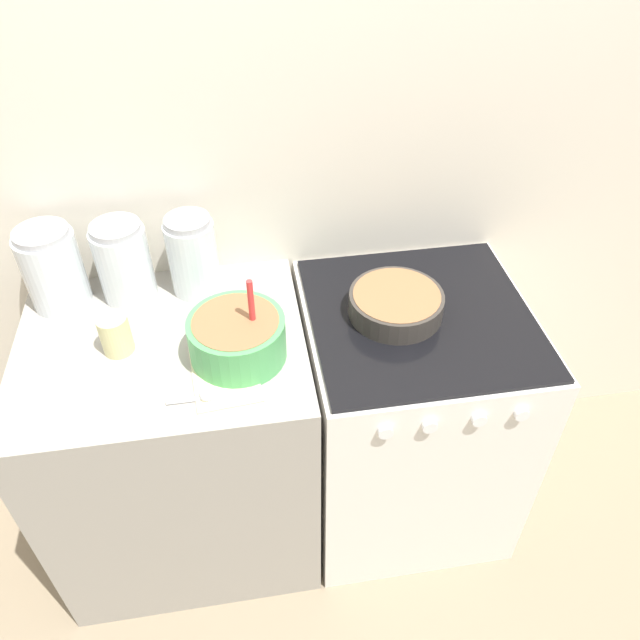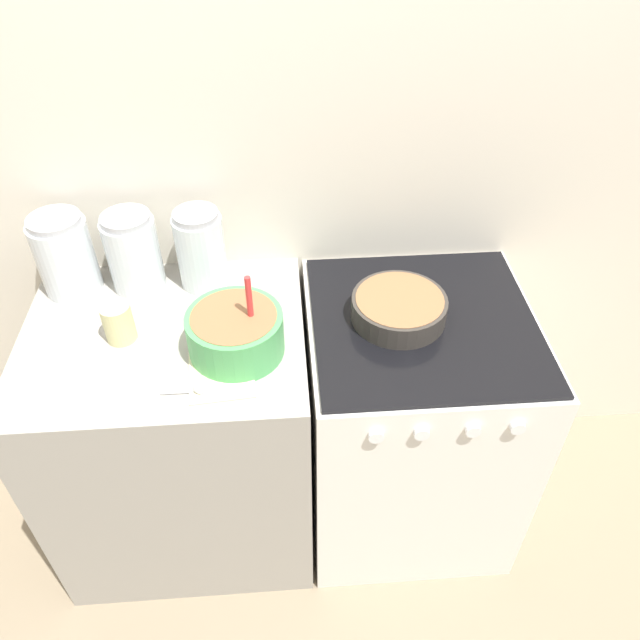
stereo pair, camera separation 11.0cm
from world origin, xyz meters
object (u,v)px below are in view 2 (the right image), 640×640
mixing_bowl (235,331)px  baking_pan (399,308)px  stove (409,421)px  storage_jar_middle (134,257)px  tin_can (118,322)px  storage_jar_right (201,254)px  storage_jar_left (66,259)px

mixing_bowl → baking_pan: (0.46, 0.10, -0.03)m
stove → baking_pan: size_ratio=3.33×
storage_jar_middle → tin_can: (-0.02, -0.24, -0.05)m
baking_pan → stove: bearing=-12.7°
stove → storage_jar_right: storage_jar_right is taller
baking_pan → storage_jar_right: (-0.56, 0.21, 0.07)m
mixing_bowl → storage_jar_right: 0.33m
stove → mixing_bowl: mixing_bowl is taller
mixing_bowl → tin_can: size_ratio=2.27×
tin_can → storage_jar_left: bearing=127.0°
mixing_bowl → baking_pan: 0.47m
storage_jar_left → storage_jar_middle: storage_jar_left is taller
baking_pan → storage_jar_right: bearing=159.4°
tin_can → storage_jar_middle: bearing=85.7°
storage_jar_middle → storage_jar_right: bearing=0.0°
stove → baking_pan: (-0.07, 0.02, 0.49)m
storage_jar_right → tin_can: (-0.21, -0.24, -0.05)m
storage_jar_middle → tin_can: size_ratio=2.17×
baking_pan → storage_jar_middle: bearing=164.5°
storage_jar_middle → baking_pan: bearing=-15.5°
stove → storage_jar_right: 0.87m
mixing_bowl → tin_can: (-0.32, 0.07, -0.01)m
mixing_bowl → storage_jar_right: size_ratio=1.04×
storage_jar_middle → stove: bearing=-15.3°
mixing_bowl → baking_pan: bearing=12.3°
stove → tin_can: (-0.85, -0.01, 0.51)m
storage_jar_left → tin_can: 0.30m
storage_jar_left → storage_jar_right: (0.39, 0.00, -0.00)m
storage_jar_left → stove: bearing=-12.5°
storage_jar_left → mixing_bowl: bearing=-32.0°
stove → storage_jar_middle: 1.02m
mixing_bowl → baking_pan: mixing_bowl is taller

